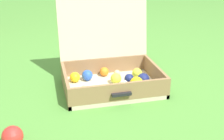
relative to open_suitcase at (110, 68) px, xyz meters
name	(u,v)px	position (x,y,z in m)	size (l,w,h in m)	color
ground_plane	(125,87)	(0.09, -0.05, -0.12)	(16.00, 16.00, 0.00)	#4C8C38
open_suitcase	(110,68)	(0.00, 0.00, 0.00)	(0.58, 0.51, 0.54)	beige
stray_ball_on_grass	(12,136)	(-0.56, -0.50, -0.07)	(0.09, 0.09, 0.09)	red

